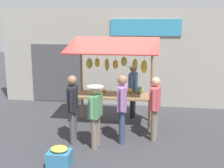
{
  "coord_description": "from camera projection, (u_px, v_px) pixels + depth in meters",
  "views": [
    {
      "loc": [
        -1.3,
        8.06,
        2.88
      ],
      "look_at": [
        0.0,
        0.3,
        1.25
      ],
      "focal_mm": 46.86,
      "sensor_mm": 36.0,
      "label": 1
    }
  ],
  "objects": [
    {
      "name": "shopper_with_shopping_bag",
      "position": [
        155.0,
        104.0,
        7.26
      ],
      "size": [
        0.27,
        0.69,
        1.6
      ],
      "rotation": [
        0.0,
        0.0,
        -1.69
      ],
      "color": "#726656",
      "rests_on": "ground"
    },
    {
      "name": "shopper_in_striped_shirt",
      "position": [
        73.0,
        104.0,
        7.06
      ],
      "size": [
        0.31,
        0.7,
        1.67
      ],
      "rotation": [
        0.0,
        0.0,
        -1.39
      ],
      "color": "#4C4C51",
      "rests_on": "ground"
    },
    {
      "name": "market_stall",
      "position": [
        115.0,
        71.0,
        8.32
      ],
      "size": [
        2.5,
        1.46,
        2.5
      ],
      "color": "olive",
      "rests_on": "ground"
    },
    {
      "name": "vendor_with_sunhat",
      "position": [
        133.0,
        86.0,
        9.02
      ],
      "size": [
        0.43,
        0.7,
        1.65
      ],
      "rotation": [
        0.0,
        0.0,
        1.51
      ],
      "color": "#232328",
      "rests_on": "ground"
    },
    {
      "name": "produce_crate_near",
      "position": [
        59.0,
        157.0,
        5.99
      ],
      "size": [
        0.49,
        0.44,
        0.43
      ],
      "color": "teal",
      "rests_on": "ground"
    },
    {
      "name": "shopper_with_ponytail",
      "position": [
        122.0,
        104.0,
        7.09
      ],
      "size": [
        0.27,
        0.71,
        1.67
      ],
      "rotation": [
        0.0,
        0.0,
        -1.48
      ],
      "color": "navy",
      "rests_on": "ground"
    },
    {
      "name": "ground_plane",
      "position": [
        114.0,
        124.0,
        8.58
      ],
      "size": [
        40.0,
        40.0,
        0.0
      ],
      "primitive_type": "plane",
      "color": "#38383D"
    },
    {
      "name": "street_backdrop",
      "position": [
        122.0,
        58.0,
        10.36
      ],
      "size": [
        9.0,
        0.3,
        3.4
      ],
      "color": "#9E998E",
      "rests_on": "ground"
    },
    {
      "name": "shopper_in_grey_tee",
      "position": [
        95.0,
        111.0,
        6.79
      ],
      "size": [
        0.39,
        0.66,
        1.51
      ],
      "rotation": [
        0.0,
        0.0,
        -1.66
      ],
      "color": "#726656",
      "rests_on": "ground"
    }
  ]
}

